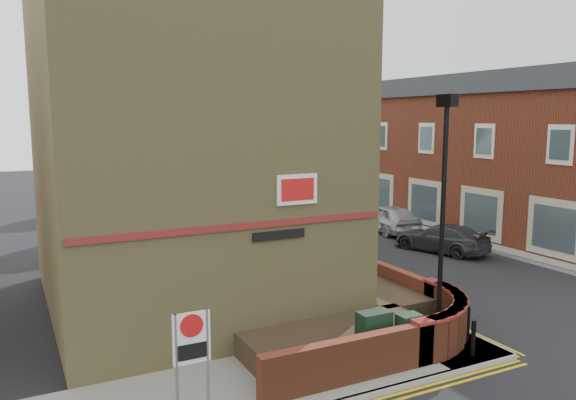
# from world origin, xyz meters

# --- Properties ---
(ground) EXTENTS (120.00, 120.00, 0.00)m
(ground) POSITION_xyz_m (0.00, 0.00, 0.00)
(ground) COLOR black
(ground) RESTS_ON ground
(pavement_corner) EXTENTS (13.00, 3.00, 0.12)m
(pavement_corner) POSITION_xyz_m (-3.50, 1.50, 0.06)
(pavement_corner) COLOR gray
(pavement_corner) RESTS_ON ground
(pavement_main) EXTENTS (2.00, 32.00, 0.12)m
(pavement_main) POSITION_xyz_m (2.00, 16.00, 0.06)
(pavement_main) COLOR gray
(pavement_main) RESTS_ON ground
(pavement_far) EXTENTS (4.00, 40.00, 0.12)m
(pavement_far) POSITION_xyz_m (13.00, 13.00, 0.06)
(pavement_far) COLOR gray
(pavement_far) RESTS_ON ground
(kerb_main_near) EXTENTS (0.15, 32.00, 0.12)m
(kerb_main_near) POSITION_xyz_m (3.00, 16.00, 0.06)
(kerb_main_near) COLOR gray
(kerb_main_near) RESTS_ON ground
(kerb_main_far) EXTENTS (0.15, 40.00, 0.12)m
(kerb_main_far) POSITION_xyz_m (11.00, 13.00, 0.06)
(kerb_main_far) COLOR gray
(kerb_main_far) RESTS_ON ground
(yellow_lines_main) EXTENTS (0.28, 32.00, 0.01)m
(yellow_lines_main) POSITION_xyz_m (3.25, 16.00, 0.01)
(yellow_lines_main) COLOR gold
(yellow_lines_main) RESTS_ON ground
(corner_building) EXTENTS (8.95, 10.40, 13.60)m
(corner_building) POSITION_xyz_m (-2.84, 8.00, 6.23)
(corner_building) COLOR #92834E
(corner_building) RESTS_ON ground
(garden_wall) EXTENTS (6.80, 6.00, 1.20)m
(garden_wall) POSITION_xyz_m (0.00, 2.50, 0.00)
(garden_wall) COLOR brown
(garden_wall) RESTS_ON ground
(lamppost) EXTENTS (0.25, 0.50, 6.30)m
(lamppost) POSITION_xyz_m (1.60, 1.20, 3.34)
(lamppost) COLOR black
(lamppost) RESTS_ON pavement_corner
(utility_cabinet_large) EXTENTS (0.80, 0.45, 1.20)m
(utility_cabinet_large) POSITION_xyz_m (-0.30, 1.30, 0.72)
(utility_cabinet_large) COLOR black
(utility_cabinet_large) RESTS_ON pavement_corner
(utility_cabinet_small) EXTENTS (0.55, 0.40, 1.10)m
(utility_cabinet_small) POSITION_xyz_m (0.50, 1.00, 0.67)
(utility_cabinet_small) COLOR black
(utility_cabinet_small) RESTS_ON pavement_corner
(bollard_near) EXTENTS (0.11, 0.11, 0.90)m
(bollard_near) POSITION_xyz_m (2.00, 0.40, 0.57)
(bollard_near) COLOR black
(bollard_near) RESTS_ON pavement_corner
(bollard_far) EXTENTS (0.11, 0.11, 0.90)m
(bollard_far) POSITION_xyz_m (2.60, 1.20, 0.57)
(bollard_far) COLOR black
(bollard_far) RESTS_ON pavement_corner
(zone_sign) EXTENTS (0.72, 0.07, 2.20)m
(zone_sign) POSITION_xyz_m (-5.00, 0.50, 1.64)
(zone_sign) COLOR slate
(zone_sign) RESTS_ON pavement_corner
(far_terrace) EXTENTS (5.40, 30.40, 8.00)m
(far_terrace) POSITION_xyz_m (14.50, 17.00, 4.04)
(far_terrace) COLOR brown
(far_terrace) RESTS_ON ground
(far_terrace_cream) EXTENTS (5.40, 12.40, 8.00)m
(far_terrace_cream) POSITION_xyz_m (14.50, 38.00, 4.05)
(far_terrace_cream) COLOR #B5AC95
(far_terrace_cream) RESTS_ON ground
(tree_near) EXTENTS (3.64, 3.65, 6.70)m
(tree_near) POSITION_xyz_m (2.00, 14.05, 4.70)
(tree_near) COLOR #382B1E
(tree_near) RESTS_ON pavement_main
(tree_mid) EXTENTS (4.03, 4.03, 7.42)m
(tree_mid) POSITION_xyz_m (2.00, 22.05, 5.20)
(tree_mid) COLOR #382B1E
(tree_mid) RESTS_ON pavement_main
(tree_far) EXTENTS (3.81, 3.81, 7.00)m
(tree_far) POSITION_xyz_m (2.00, 30.05, 4.91)
(tree_far) COLOR #382B1E
(tree_far) RESTS_ON pavement_main
(traffic_light_assembly) EXTENTS (0.20, 0.16, 4.20)m
(traffic_light_assembly) POSITION_xyz_m (2.40, 25.00, 2.78)
(traffic_light_assembly) COLOR black
(traffic_light_assembly) RESTS_ON pavement_main
(silver_car_near) EXTENTS (3.11, 4.99, 1.55)m
(silver_car_near) POSITION_xyz_m (3.60, 13.26, 0.78)
(silver_car_near) COLOR #B2B4BB
(silver_car_near) RESTS_ON ground
(red_car_main) EXTENTS (3.50, 5.56, 1.43)m
(red_car_main) POSITION_xyz_m (4.50, 21.45, 0.72)
(red_car_main) COLOR maroon
(red_car_main) RESTS_ON ground
(grey_car_far) EXTENTS (2.93, 4.58, 1.24)m
(grey_car_far) POSITION_xyz_m (9.09, 9.40, 0.62)
(grey_car_far) COLOR #2F3035
(grey_car_far) RESTS_ON ground
(silver_car_far) EXTENTS (2.25, 4.49, 1.47)m
(silver_car_far) POSITION_xyz_m (9.65, 14.00, 0.73)
(silver_car_far) COLOR #A8A9AF
(silver_car_far) RESTS_ON ground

